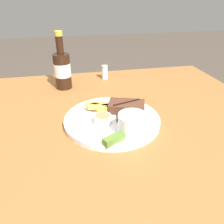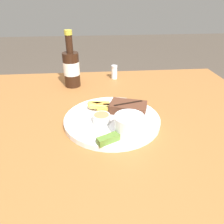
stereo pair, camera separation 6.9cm
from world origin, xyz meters
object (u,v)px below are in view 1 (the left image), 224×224
object	(u,v)px
dinner_plate	(112,120)
pickle_spear	(115,139)
fork_utensil	(89,113)
knife_utensil	(120,111)
beer_bottle	(62,69)
salt_shaker	(105,72)
steak_portion	(126,106)
coleslaw_cup	(133,123)
dipping_sauce_cup	(103,119)

from	to	relation	value
dinner_plate	pickle_spear	xyz separation A→B (m)	(-0.02, -0.13, 0.02)
pickle_spear	fork_utensil	world-z (taller)	pickle_spear
fork_utensil	knife_utensil	distance (m)	0.10
beer_bottle	salt_shaker	xyz separation A→B (m)	(0.19, 0.07, -0.05)
steak_portion	salt_shaker	xyz separation A→B (m)	(-0.01, 0.37, -0.00)
pickle_spear	fork_utensil	size ratio (longest dim) A/B	0.61
beer_bottle	steak_portion	bearing A→B (deg)	-54.98
fork_utensil	steak_portion	bearing A→B (deg)	28.89
pickle_spear	beer_bottle	world-z (taller)	beer_bottle
coleslaw_cup	pickle_spear	bearing A→B (deg)	-149.97
dinner_plate	dipping_sauce_cup	distance (m)	0.05
dinner_plate	salt_shaker	xyz separation A→B (m)	(0.05, 0.40, 0.02)
pickle_spear	fork_utensil	distance (m)	0.18
coleslaw_cup	fork_utensil	size ratio (longest dim) A/B	0.71
knife_utensil	beer_bottle	xyz separation A→B (m)	(-0.18, 0.30, 0.06)
fork_utensil	knife_utensil	world-z (taller)	knife_utensil
dipping_sauce_cup	pickle_spear	xyz separation A→B (m)	(0.02, -0.10, -0.01)
dinner_plate	steak_portion	bearing A→B (deg)	32.09
fork_utensil	salt_shaker	world-z (taller)	salt_shaker
dipping_sauce_cup	knife_utensil	distance (m)	0.09
coleslaw_cup	beer_bottle	bearing A→B (deg)	113.88
salt_shaker	pickle_spear	bearing A→B (deg)	-97.20
steak_portion	beer_bottle	xyz separation A→B (m)	(-0.20, 0.29, 0.05)
knife_utensil	pickle_spear	bearing A→B (deg)	177.54
knife_utensil	salt_shaker	bearing A→B (deg)	13.51
pickle_spear	beer_bottle	xyz separation A→B (m)	(-0.13, 0.46, 0.06)
knife_utensil	salt_shaker	distance (m)	0.37
pickle_spear	knife_utensil	world-z (taller)	pickle_spear
knife_utensil	dipping_sauce_cup	bearing A→B (deg)	145.17
steak_portion	knife_utensil	world-z (taller)	steak_portion
dinner_plate	steak_portion	xyz separation A→B (m)	(0.06, 0.04, 0.02)
dinner_plate	fork_utensil	bearing A→B (deg)	147.88
dinner_plate	dipping_sauce_cup	bearing A→B (deg)	-142.51
knife_utensil	beer_bottle	size ratio (longest dim) A/B	0.68
steak_portion	dipping_sauce_cup	xyz separation A→B (m)	(-0.09, -0.06, -0.00)
steak_portion	fork_utensil	bearing A→B (deg)	176.77
coleslaw_cup	salt_shaker	world-z (taller)	coleslaw_cup
knife_utensil	coleslaw_cup	bearing A→B (deg)	-160.83
steak_portion	coleslaw_cup	xyz separation A→B (m)	(-0.02, -0.13, 0.02)
dipping_sauce_cup	salt_shaker	world-z (taller)	salt_shaker
dinner_plate	beer_bottle	distance (m)	0.37
dinner_plate	dipping_sauce_cup	world-z (taller)	dipping_sauce_cup
knife_utensil	salt_shaker	world-z (taller)	salt_shaker
fork_utensil	dipping_sauce_cup	bearing A→B (deg)	-31.98
beer_bottle	salt_shaker	size ratio (longest dim) A/B	3.67
fork_utensil	knife_utensil	bearing A→B (deg)	23.96
pickle_spear	knife_utensil	xyz separation A→B (m)	(0.05, 0.16, -0.01)
dinner_plate	dipping_sauce_cup	size ratio (longest dim) A/B	5.79
dinner_plate	pickle_spear	world-z (taller)	pickle_spear
dinner_plate	knife_utensil	bearing A→B (deg)	41.17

